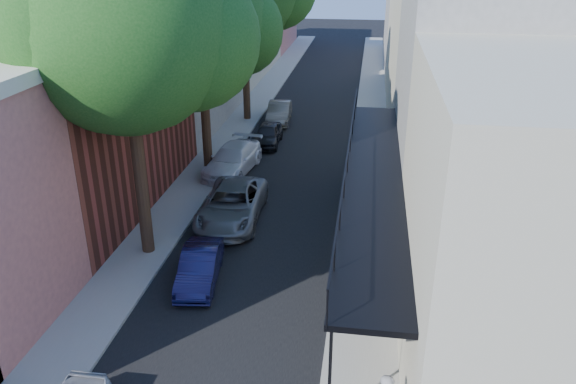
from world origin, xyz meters
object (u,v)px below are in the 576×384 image
(parked_car_c, at_px, (232,204))
(oak_near, at_px, (140,29))
(parked_car_d, at_px, (233,159))
(parked_car_f, at_px, (279,112))
(oak_mid, at_px, (210,23))
(parked_car_b, at_px, (200,267))
(parked_car_e, at_px, (268,135))

(parked_car_c, bearing_deg, oak_near, -126.57)
(parked_car_d, xyz_separation_m, parked_car_f, (0.89, 8.67, -0.04))
(oak_mid, distance_m, parked_car_b, 11.91)
(parked_car_e, bearing_deg, parked_car_c, -89.43)
(oak_near, xyz_separation_m, parked_car_f, (1.66, 16.58, -7.25))
(oak_near, distance_m, parked_car_d, 10.73)
(parked_car_b, height_order, parked_car_c, parked_car_c)
(parked_car_b, relative_size, parked_car_f, 0.89)
(oak_mid, relative_size, parked_car_b, 3.02)
(oak_mid, height_order, parked_car_b, oak_mid)
(parked_car_c, relative_size, parked_car_f, 1.31)
(oak_near, relative_size, parked_car_e, 3.33)
(parked_car_b, bearing_deg, parked_car_c, 82.94)
(oak_near, bearing_deg, parked_car_f, 84.30)
(parked_car_d, height_order, parked_car_f, parked_car_d)
(oak_near, distance_m, parked_car_f, 18.17)
(parked_car_d, relative_size, parked_car_f, 1.21)
(oak_near, height_order, parked_car_e, oak_near)
(parked_car_b, bearing_deg, oak_near, 130.46)
(parked_car_b, distance_m, parked_car_d, 9.78)
(parked_car_b, distance_m, parked_car_c, 4.60)
(oak_near, relative_size, parked_car_d, 2.48)
(parked_car_e, relative_size, parked_car_f, 0.90)
(oak_mid, distance_m, parked_car_c, 8.44)
(oak_mid, relative_size, parked_car_d, 2.21)
(parked_car_b, xyz_separation_m, parked_car_f, (-0.31, 18.38, 0.07))
(oak_mid, bearing_deg, parked_car_e, 67.42)
(oak_near, relative_size, oak_mid, 1.12)
(oak_mid, relative_size, parked_car_e, 2.97)
(oak_near, xyz_separation_m, parked_car_b, (1.97, -1.80, -7.32))
(parked_car_d, relative_size, parked_car_e, 1.34)
(parked_car_d, bearing_deg, parked_car_c, -69.09)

